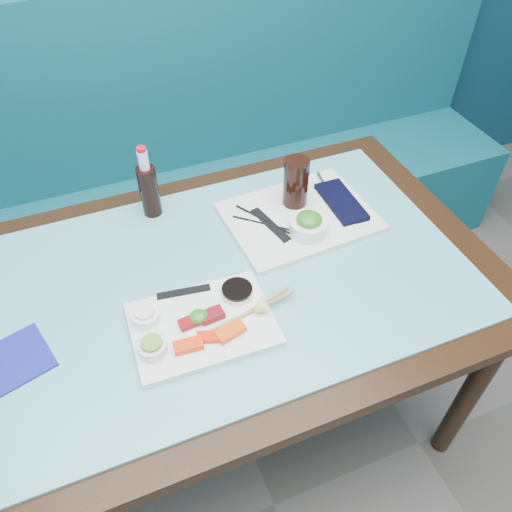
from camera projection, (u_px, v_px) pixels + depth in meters
name	position (u px, v px, depth m)	size (l,w,h in m)	color
booth_bench	(166.00, 200.00, 2.11)	(3.00, 0.56, 1.17)	#0E525E
dining_table	(231.00, 298.00, 1.35)	(1.40, 0.90, 0.75)	black
glass_top	(229.00, 276.00, 1.29)	(1.22, 0.76, 0.01)	#5CAEB9
sashimi_plate	(203.00, 325.00, 1.17)	(0.33, 0.23, 0.02)	white
salmon_left	(188.00, 345.00, 1.11)	(0.07, 0.03, 0.02)	#FF350A
salmon_mid	(209.00, 337.00, 1.12)	(0.06, 0.03, 0.01)	#FF1C0A
salmon_right	(231.00, 332.00, 1.13)	(0.07, 0.03, 0.02)	#FF4C0A
tuna_left	(189.00, 323.00, 1.15)	(0.05, 0.03, 0.02)	maroon
tuna_right	(212.00, 315.00, 1.16)	(0.06, 0.03, 0.02)	maroon
seaweed_garnish	(199.00, 316.00, 1.16)	(0.05, 0.04, 0.03)	#287D1C
ramekin_wasabi	(153.00, 348.00, 1.10)	(0.06, 0.06, 0.03)	white
wasabi_fill	(151.00, 343.00, 1.08)	(0.05, 0.05, 0.01)	olive
ramekin_ginger	(145.00, 317.00, 1.16)	(0.06, 0.06, 0.03)	white
ginger_fill	(144.00, 312.00, 1.14)	(0.05, 0.05, 0.01)	white
soy_dish	(237.00, 292.00, 1.22)	(0.08, 0.08, 0.02)	silver
soy_fill	(237.00, 289.00, 1.21)	(0.08, 0.08, 0.01)	black
lemon_wedge	(265.00, 308.00, 1.16)	(0.04, 0.04, 0.03)	#F4EC73
chopstick_sleeve	(184.00, 292.00, 1.22)	(0.13, 0.02, 0.00)	black
wooden_chopstick_a	(249.00, 312.00, 1.18)	(0.01, 0.01, 0.25)	#A57E4E
wooden_chopstick_b	(253.00, 311.00, 1.18)	(0.01, 0.01, 0.23)	#AD7951
serving_tray	(299.00, 217.00, 1.44)	(0.41, 0.31, 0.02)	white
paper_placemat	(299.00, 215.00, 1.43)	(0.30, 0.21, 0.00)	white
seaweed_bowl	(308.00, 227.00, 1.37)	(0.10, 0.10, 0.04)	white
seaweed_salad	(309.00, 219.00, 1.35)	(0.07, 0.07, 0.04)	#2D771B
cola_glass	(296.00, 182.00, 1.42)	(0.07, 0.07, 0.15)	black
navy_pouch	(341.00, 202.00, 1.46)	(0.08, 0.19, 0.02)	black
fork	(323.00, 182.00, 1.53)	(0.01, 0.01, 0.09)	white
black_chopstick_a	(269.00, 225.00, 1.40)	(0.01, 0.01, 0.22)	black
black_chopstick_b	(272.00, 224.00, 1.40)	(0.01, 0.01, 0.26)	black
tray_sleeve	(270.00, 225.00, 1.40)	(0.03, 0.16, 0.00)	black
cola_bottle_body	(149.00, 191.00, 1.41)	(0.05, 0.05, 0.16)	black
cola_bottle_neck	(143.00, 160.00, 1.33)	(0.03, 0.03, 0.06)	white
cola_bottle_cap	(141.00, 149.00, 1.31)	(0.03, 0.03, 0.01)	red
blue_napkin	(15.00, 360.00, 1.11)	(0.14, 0.14, 0.01)	navy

